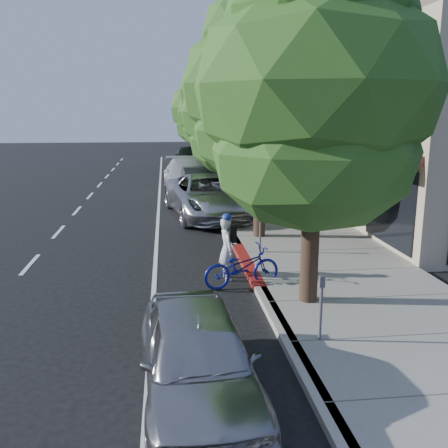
{
  "coord_description": "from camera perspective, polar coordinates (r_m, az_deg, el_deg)",
  "views": [
    {
      "loc": [
        -2.23,
        -12.35,
        4.34
      ],
      "look_at": [
        -0.7,
        0.69,
        1.35
      ],
      "focal_mm": 40.0,
      "sensor_mm": 36.0,
      "label": 1
    }
  ],
  "objects": [
    {
      "name": "curb",
      "position": [
        20.91,
        -0.42,
        1.05
      ],
      "size": [
        0.3,
        56.0,
        0.15
      ],
      "primitive_type": "cube",
      "color": "#9E998E",
      "rests_on": "ground"
    },
    {
      "name": "street_tree_3",
      "position": [
        28.54,
        -0.39,
        14.78
      ],
      "size": [
        4.76,
        4.76,
        8.46
      ],
      "color": "black",
      "rests_on": "ground"
    },
    {
      "name": "silver_suv",
      "position": [
        20.72,
        -1.8,
        3.19
      ],
      "size": [
        3.74,
        6.64,
        1.75
      ],
      "primitive_type": "imported",
      "rotation": [
        0.0,
        0.0,
        0.14
      ],
      "color": "#B6B5BA",
      "rests_on": "ground"
    },
    {
      "name": "curb_red_segment",
      "position": [
        14.19,
        2.68,
        -4.68
      ],
      "size": [
        0.32,
        4.0,
        0.15
      ],
      "primitive_type": "cube",
      "color": "maroon",
      "rests_on": "ground"
    },
    {
      "name": "near_car_a",
      "position": [
        7.76,
        -3.02,
        -15.0
      ],
      "size": [
        1.93,
        4.31,
        1.44
      ],
      "primitive_type": "imported",
      "rotation": [
        0.0,
        0.0,
        0.06
      ],
      "color": "#9E9EA2",
      "rests_on": "ground"
    },
    {
      "name": "storefront_building",
      "position": [
        32.59,
        14.89,
        10.92
      ],
      "size": [
        10.0,
        36.0,
        7.0
      ],
      "primitive_type": "cube",
      "color": "#BCA690",
      "rests_on": "ground"
    },
    {
      "name": "dark_suv_far",
      "position": [
        38.43,
        -4.11,
        7.63
      ],
      "size": [
        2.21,
        5.25,
        1.77
      ],
      "primitive_type": "imported",
      "rotation": [
        0.0,
        0.0,
        0.02
      ],
      "color": "black",
      "rests_on": "ground"
    },
    {
      "name": "street_tree_4",
      "position": [
        34.49,
        -1.51,
        12.55
      ],
      "size": [
        4.64,
        4.64,
        6.92
      ],
      "color": "black",
      "rests_on": "ground"
    },
    {
      "name": "sidewalk",
      "position": [
        21.28,
        5.75,
        1.2
      ],
      "size": [
        4.6,
        56.0,
        0.15
      ],
      "primitive_type": "cube",
      "color": "gray",
      "rests_on": "ground"
    },
    {
      "name": "street_tree_5",
      "position": [
        40.47,
        -2.3,
        12.96
      ],
      "size": [
        5.48,
        5.48,
        7.52
      ],
      "color": "black",
      "rests_on": "ground"
    },
    {
      "name": "street_tree_2",
      "position": [
        22.57,
        1.32,
        12.44
      ],
      "size": [
        5.0,
        5.0,
        7.04
      ],
      "color": "black",
      "rests_on": "ground"
    },
    {
      "name": "street_tree_1",
      "position": [
        16.66,
        4.3,
        15.14
      ],
      "size": [
        5.33,
        5.33,
        8.24
      ],
      "color": "black",
      "rests_on": "ground"
    },
    {
      "name": "street_tree_0",
      "position": [
        10.82,
        10.48,
        14.64
      ],
      "size": [
        5.2,
        5.2,
        7.8
      ],
      "color": "black",
      "rests_on": "ground"
    },
    {
      "name": "white_pickup",
      "position": [
        27.59,
        -4.24,
        5.58
      ],
      "size": [
        2.66,
        6.14,
        1.76
      ],
      "primitive_type": "imported",
      "rotation": [
        0.0,
        0.0,
        0.03
      ],
      "color": "silver",
      "rests_on": "ground"
    },
    {
      "name": "pedestrian",
      "position": [
        18.79,
        8.28,
        2.81
      ],
      "size": [
        0.95,
        0.74,
        1.94
      ],
      "primitive_type": "imported",
      "rotation": [
        0.0,
        0.0,
        3.13
      ],
      "color": "black",
      "rests_on": "sidewalk"
    },
    {
      "name": "cyclist",
      "position": [
        13.01,
        0.32,
        -2.85
      ],
      "size": [
        0.49,
        0.66,
        1.65
      ],
      "primitive_type": "imported",
      "rotation": [
        0.0,
        0.0,
        1.74
      ],
      "color": "silver",
      "rests_on": "ground"
    },
    {
      "name": "bicycle",
      "position": [
        12.53,
        2.04,
        -4.91
      ],
      "size": [
        2.1,
        1.14,
        1.05
      ],
      "primitive_type": "imported",
      "rotation": [
        0.0,
        0.0,
        1.81
      ],
      "color": "navy",
      "rests_on": "ground"
    },
    {
      "name": "dark_sedan",
      "position": [
        23.97,
        -2.48,
        4.43
      ],
      "size": [
        1.99,
        5.19,
        1.69
      ],
      "primitive_type": "imported",
      "rotation": [
        0.0,
        0.0,
        0.04
      ],
      "color": "#212426",
      "rests_on": "ground"
    },
    {
      "name": "ground",
      "position": [
        13.28,
        3.38,
        -6.27
      ],
      "size": [
        120.0,
        120.0,
        0.0
      ],
      "primitive_type": "plane",
      "color": "black",
      "rests_on": "ground"
    }
  ]
}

